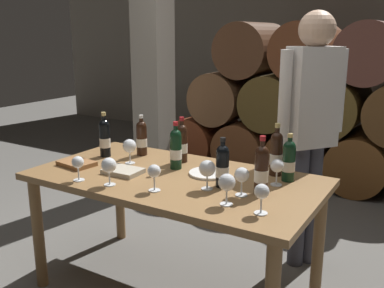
% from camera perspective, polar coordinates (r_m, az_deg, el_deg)
% --- Properties ---
extents(cellar_back_wall, '(10.00, 0.24, 2.80)m').
position_cam_1_polar(cellar_back_wall, '(6.37, 19.28, 12.04)').
color(cellar_back_wall, gray).
rests_on(cellar_back_wall, ground_plane).
extents(barrel_stack, '(3.12, 0.90, 1.69)m').
position_cam_1_polar(barrel_stack, '(4.89, 14.67, 4.26)').
color(barrel_stack, maroon).
rests_on(barrel_stack, ground_plane).
extents(stone_pillar, '(0.32, 0.32, 2.60)m').
position_cam_1_polar(stone_pillar, '(4.50, -5.13, 10.82)').
color(stone_pillar, gray).
rests_on(stone_pillar, ground_plane).
extents(dining_table, '(1.70, 0.90, 0.76)m').
position_cam_1_polar(dining_table, '(2.60, -2.28, -6.11)').
color(dining_table, olive).
rests_on(dining_table, ground_plane).
extents(wine_bottle_0, '(0.07, 0.07, 0.28)m').
position_cam_1_polar(wine_bottle_0, '(2.51, 12.59, -2.10)').
color(wine_bottle_0, black).
rests_on(wine_bottle_0, dining_table).
extents(wine_bottle_1, '(0.07, 0.07, 0.30)m').
position_cam_1_polar(wine_bottle_1, '(2.81, -1.34, 0.18)').
color(wine_bottle_1, black).
rests_on(wine_bottle_1, dining_table).
extents(wine_bottle_2, '(0.07, 0.07, 0.30)m').
position_cam_1_polar(wine_bottle_2, '(2.67, -2.14, -0.60)').
color(wine_bottle_2, black).
rests_on(wine_bottle_2, dining_table).
extents(wine_bottle_3, '(0.07, 0.07, 0.31)m').
position_cam_1_polar(wine_bottle_3, '(2.59, 11.00, -1.19)').
color(wine_bottle_3, black).
rests_on(wine_bottle_3, dining_table).
extents(wine_bottle_4, '(0.07, 0.07, 0.31)m').
position_cam_1_polar(wine_bottle_4, '(2.99, -11.39, 0.85)').
color(wine_bottle_4, black).
rests_on(wine_bottle_4, dining_table).
extents(wine_bottle_5, '(0.07, 0.07, 0.28)m').
position_cam_1_polar(wine_bottle_5, '(2.99, -6.63, 0.84)').
color(wine_bottle_5, black).
rests_on(wine_bottle_5, dining_table).
extents(wine_bottle_6, '(0.07, 0.07, 0.28)m').
position_cam_1_polar(wine_bottle_6, '(2.36, 4.02, -2.82)').
color(wine_bottle_6, black).
rests_on(wine_bottle_6, dining_table).
extents(wine_bottle_7, '(0.07, 0.07, 0.31)m').
position_cam_1_polar(wine_bottle_7, '(2.28, 9.11, -3.26)').
color(wine_bottle_7, black).
rests_on(wine_bottle_7, dining_table).
extents(wine_glass_0, '(0.07, 0.07, 0.15)m').
position_cam_1_polar(wine_glass_0, '(2.30, -4.99, -3.72)').
color(wine_glass_0, white).
rests_on(wine_glass_0, dining_table).
extents(wine_glass_1, '(0.07, 0.07, 0.14)m').
position_cam_1_polar(wine_glass_1, '(2.54, -14.75, -2.47)').
color(wine_glass_1, white).
rests_on(wine_glass_1, dining_table).
extents(wine_glass_2, '(0.07, 0.07, 0.15)m').
position_cam_1_polar(wine_glass_2, '(2.42, 11.10, -2.97)').
color(wine_glass_2, white).
rests_on(wine_glass_2, dining_table).
extents(wine_glass_3, '(0.09, 0.09, 0.16)m').
position_cam_1_polar(wine_glass_3, '(2.80, -8.20, -0.33)').
color(wine_glass_3, white).
rests_on(wine_glass_3, dining_table).
extents(wine_glass_4, '(0.08, 0.08, 0.15)m').
position_cam_1_polar(wine_glass_4, '(2.24, 6.56, -4.17)').
color(wine_glass_4, white).
rests_on(wine_glass_4, dining_table).
extents(wine_glass_5, '(0.07, 0.07, 0.15)m').
position_cam_1_polar(wine_glass_5, '(2.04, 9.13, -6.34)').
color(wine_glass_5, white).
rests_on(wine_glass_5, dining_table).
extents(wine_glass_6, '(0.09, 0.09, 0.16)m').
position_cam_1_polar(wine_glass_6, '(2.32, 2.01, -3.30)').
color(wine_glass_6, white).
rests_on(wine_glass_6, dining_table).
extents(wine_glass_7, '(0.08, 0.08, 0.16)m').
position_cam_1_polar(wine_glass_7, '(2.42, -10.85, -2.84)').
color(wine_glass_7, white).
rests_on(wine_glass_7, dining_table).
extents(wine_glass_8, '(0.09, 0.09, 0.16)m').
position_cam_1_polar(wine_glass_8, '(2.12, 4.59, -5.14)').
color(wine_glass_8, white).
rests_on(wine_glass_8, dining_table).
extents(tasting_notebook, '(0.22, 0.16, 0.03)m').
position_cam_1_polar(tasting_notebook, '(2.64, -9.02, -3.53)').
color(tasting_notebook, '#B2A893').
rests_on(tasting_notebook, dining_table).
extents(leather_ledger, '(0.24, 0.19, 0.03)m').
position_cam_1_polar(leather_ledger, '(2.85, -14.90, -2.48)').
color(leather_ledger, '#936038').
rests_on(leather_ledger, dining_table).
extents(serving_plate, '(0.24, 0.24, 0.01)m').
position_cam_1_polar(serving_plate, '(2.59, 2.26, -3.85)').
color(serving_plate, white).
rests_on(serving_plate, dining_table).
extents(sommelier_presenting, '(0.34, 0.41, 1.72)m').
position_cam_1_polar(sommelier_presenting, '(2.93, 15.36, 3.39)').
color(sommelier_presenting, '#383842').
rests_on(sommelier_presenting, ground_plane).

